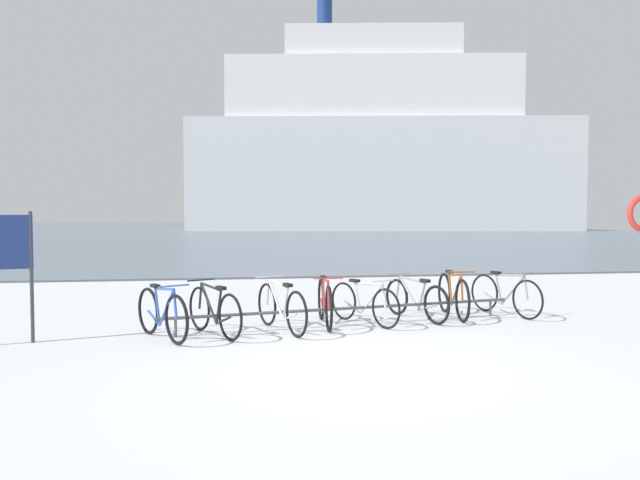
# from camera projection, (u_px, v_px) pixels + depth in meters

# --- Properties ---
(ground) EXTENTS (80.00, 132.00, 0.08)m
(ground) POSITION_uv_depth(u_px,v_px,m) (247.00, 232.00, 60.29)
(ground) COLOR silver
(bike_rack) EXTENTS (5.95, 1.22, 0.31)m
(bike_rack) POSITION_uv_depth(u_px,v_px,m) (348.00, 309.00, 9.65)
(bike_rack) COLOR #4C5156
(bike_rack) RESTS_ON ground
(bicycle_0) EXTENTS (0.89, 1.46, 0.82)m
(bicycle_0) POSITION_uv_depth(u_px,v_px,m) (162.00, 314.00, 8.59)
(bicycle_0) COLOR black
(bicycle_0) RESTS_ON ground
(bicycle_1) EXTENTS (0.84, 1.47, 0.80)m
(bicycle_1) POSITION_uv_depth(u_px,v_px,m) (214.00, 311.00, 8.87)
(bicycle_1) COLOR black
(bicycle_1) RESTS_ON ground
(bicycle_2) EXTENTS (0.70, 1.68, 0.81)m
(bicycle_2) POSITION_uv_depth(u_px,v_px,m) (281.00, 307.00, 9.18)
(bicycle_2) COLOR black
(bicycle_2) RESTS_ON ground
(bicycle_3) EXTENTS (0.46, 1.76, 0.83)m
(bicycle_3) POSITION_uv_depth(u_px,v_px,m) (325.00, 303.00, 9.64)
(bicycle_3) COLOR black
(bicycle_3) RESTS_ON ground
(bicycle_4) EXTENTS (0.84, 1.50, 0.76)m
(bicycle_4) POSITION_uv_depth(u_px,v_px,m) (364.00, 303.00, 9.77)
(bicycle_4) COLOR black
(bicycle_4) RESTS_ON ground
(bicycle_5) EXTENTS (0.70, 1.66, 0.76)m
(bicycle_5) POSITION_uv_depth(u_px,v_px,m) (416.00, 299.00, 10.20)
(bicycle_5) COLOR black
(bicycle_5) RESTS_ON ground
(bicycle_6) EXTENTS (0.46, 1.77, 0.85)m
(bicycle_6) POSITION_uv_depth(u_px,v_px,m) (453.00, 295.00, 10.44)
(bicycle_6) COLOR black
(bicycle_6) RESTS_ON ground
(bicycle_7) EXTENTS (0.67, 1.63, 0.81)m
(bicycle_7) POSITION_uv_depth(u_px,v_px,m) (505.00, 295.00, 10.64)
(bicycle_7) COLOR black
(bicycle_7) RESTS_ON ground
(info_sign) EXTENTS (0.54, 0.17, 1.84)m
(info_sign) POSITION_uv_depth(u_px,v_px,m) (11.00, 255.00, 8.24)
(info_sign) COLOR #33383D
(info_sign) RESTS_ON ground
(ferry_ship) EXTENTS (43.26, 16.20, 27.49)m
(ferry_ship) POSITION_uv_depth(u_px,v_px,m) (378.00, 148.00, 67.10)
(ferry_ship) COLOR silver
(ferry_ship) RESTS_ON ground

